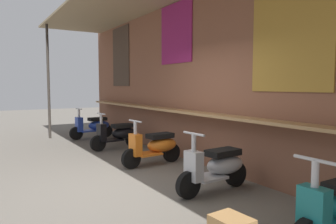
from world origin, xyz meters
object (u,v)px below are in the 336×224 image
object	(u,v)px
scooter_blue	(94,126)
scooter_orange	(155,146)
scooter_black	(119,134)
scooter_silver	(217,167)

from	to	relation	value
scooter_blue	scooter_orange	size ratio (longest dim) A/B	1.00
scooter_black	scooter_silver	bearing A→B (deg)	86.16
scooter_orange	scooter_silver	xyz separation A→B (m)	(1.98, 0.00, 0.00)
scooter_blue	scooter_orange	world-z (taller)	same
scooter_blue	scooter_orange	bearing A→B (deg)	85.89
scooter_orange	scooter_silver	distance (m)	1.98
scooter_black	scooter_orange	distance (m)	1.97
scooter_blue	scooter_silver	distance (m)	5.94
scooter_black	scooter_silver	distance (m)	3.95
scooter_orange	scooter_black	bearing A→B (deg)	-94.54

